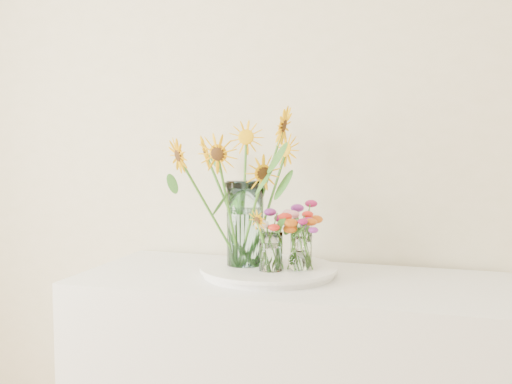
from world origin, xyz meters
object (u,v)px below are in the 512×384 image
small_vase_a (271,252)px  small_vase_b (300,254)px  tray (269,272)px  mason_jar (245,224)px  small_vase_c (301,246)px

small_vase_a → small_vase_b: bearing=25.3°
tray → small_vase_a: 0.10m
tray → mason_jar: bearing=175.8°
mason_jar → tray: bearing=-4.2°
tray → small_vase_b: bearing=-8.5°
mason_jar → small_vase_c: size_ratio=2.24×
mason_jar → small_vase_b: mason_jar is taller
mason_jar → small_vase_b: 0.21m
tray → small_vase_a: (0.02, -0.06, 0.08)m
mason_jar → small_vase_a: size_ratio=2.21×
small_vase_b → small_vase_c: (-0.02, 0.11, 0.01)m
small_vase_c → small_vase_b: bearing=-79.1°
small_vase_a → small_vase_b: small_vase_a is taller
small_vase_a → small_vase_c: 0.16m
tray → small_vase_a: size_ratio=3.32×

